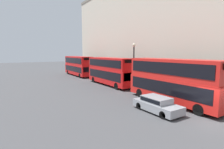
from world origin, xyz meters
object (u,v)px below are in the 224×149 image
at_px(bus_leading, 173,79).
at_px(bus_third_in_queue, 78,65).
at_px(bus_second_in_queue, 110,70).
at_px(car_dark_sedan, 157,104).
at_px(pedestrian, 88,71).

xyz_separation_m(bus_leading, bus_third_in_queue, (0.00, 26.24, -0.09)).
height_order(bus_leading, bus_second_in_queue, bus_leading).
bearing_deg(bus_second_in_queue, bus_third_in_queue, 90.00).
height_order(bus_second_in_queue, bus_third_in_queue, bus_second_in_queue).
bearing_deg(car_dark_sedan, pedestrian, 78.07).
distance_m(bus_third_in_queue, car_dark_sedan, 27.64).
bearing_deg(pedestrian, bus_leading, -95.23).
relative_size(bus_second_in_queue, pedestrian, 5.95).
bearing_deg(pedestrian, bus_third_in_queue, -176.45).
height_order(car_dark_sedan, pedestrian, pedestrian).
height_order(bus_leading, pedestrian, bus_leading).
relative_size(bus_second_in_queue, bus_third_in_queue, 0.96).
height_order(bus_second_in_queue, pedestrian, bus_second_in_queue).
distance_m(bus_third_in_queue, pedestrian, 2.90).
bearing_deg(bus_leading, car_dark_sedan, -161.51).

